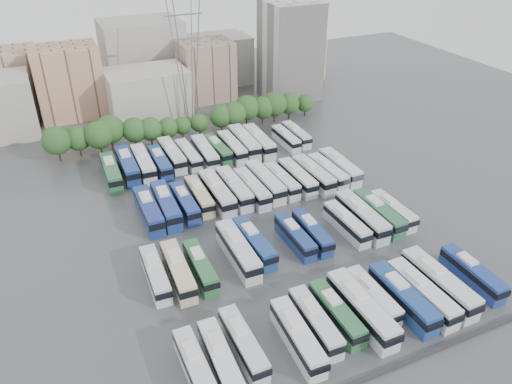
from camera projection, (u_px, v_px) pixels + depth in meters
name	position (u px, v px, depth m)	size (l,w,h in m)	color
ground	(269.00, 229.00, 86.28)	(220.00, 220.00, 0.00)	#424447
parapet	(387.00, 370.00, 60.30)	(56.00, 0.50, 0.50)	#2D2D30
tree_line	(185.00, 121.00, 116.44)	(66.32, 7.93, 8.24)	black
city_buildings	(131.00, 74.00, 135.90)	(102.00, 35.00, 20.00)	#9E998E
apartment_tower	(290.00, 51.00, 137.10)	(14.00, 14.00, 26.00)	silver
electricity_pylon	(186.00, 50.00, 116.61)	(9.00, 6.91, 33.83)	slate
bus_r0_s0	(196.00, 367.00, 58.81)	(2.46, 11.15, 3.49)	silver
bus_r0_s1	(220.00, 359.00, 59.78)	(2.94, 11.53, 3.59)	silver
bus_r0_s2	(243.00, 343.00, 61.94)	(2.51, 11.35, 3.56)	silver
bus_r0_s4	(298.00, 337.00, 62.73)	(3.18, 12.16, 3.78)	silver
bus_r0_s5	(315.00, 322.00, 65.05)	(2.93, 11.59, 3.61)	silver
bus_r0_s6	(336.00, 313.00, 66.45)	(2.51, 11.31, 3.55)	#2C683C
bus_r0_s7	(362.00, 309.00, 66.64)	(3.00, 13.60, 4.26)	silver
bus_r0_s8	(373.00, 296.00, 69.40)	(2.36, 10.79, 3.38)	silver
bus_r0_s9	(403.00, 298.00, 68.69)	(2.78, 12.73, 3.99)	navy
bus_r0_s10	(422.00, 293.00, 69.47)	(2.97, 12.76, 3.99)	silver
bus_r0_s11	(439.00, 283.00, 71.09)	(3.18, 13.68, 4.28)	silver
bus_r0_s13	(472.00, 273.00, 73.41)	(2.75, 11.56, 3.61)	navy
bus_r1_s0	(155.00, 274.00, 73.30)	(2.87, 11.46, 3.57)	silver
bus_r1_s1	(178.00, 271.00, 73.71)	(3.13, 12.39, 3.86)	beige
bus_r1_s2	(200.00, 266.00, 74.84)	(2.67, 11.16, 3.48)	#2D6A3A
bus_r1_s4	(238.00, 250.00, 77.75)	(3.09, 13.28, 4.15)	silver
bus_r1_s5	(254.00, 242.00, 79.81)	(2.93, 12.15, 3.79)	navy
bus_r1_s7	(295.00, 236.00, 81.52)	(2.41, 10.98, 3.44)	navy
bus_r1_s8	(312.00, 232.00, 82.56)	(2.82, 11.13, 3.47)	navy
bus_r1_s10	(347.00, 223.00, 84.63)	(2.65, 11.41, 3.57)	silver
bus_r1_s11	(362.00, 216.00, 85.99)	(3.19, 13.45, 4.20)	silver
bus_r1_s12	(379.00, 213.00, 87.04)	(2.77, 12.48, 3.91)	#2B6541
bus_r1_s13	(393.00, 210.00, 88.29)	(2.52, 10.99, 3.44)	silver
bus_r2_s1	(149.00, 210.00, 87.72)	(3.00, 13.12, 4.11)	navy
bus_r2_s2	(166.00, 205.00, 89.20)	(3.35, 13.35, 4.16)	navy
bus_r2_s3	(185.00, 203.00, 90.29)	(2.59, 11.68, 3.66)	navy
bus_r2_s4	(199.00, 196.00, 92.35)	(2.84, 11.69, 3.65)	#C3B986
bus_r2_s5	(217.00, 192.00, 92.88)	(3.00, 13.51, 4.23)	silver
bus_r2_s6	(234.00, 188.00, 94.35)	(2.87, 13.03, 4.08)	silver
bus_r2_s7	(252.00, 188.00, 94.53)	(2.80, 12.43, 3.89)	silver
bus_r2_s8	(265.00, 181.00, 96.47)	(3.04, 13.28, 4.16)	silver
bus_r2_s9	(281.00, 180.00, 97.31)	(2.75, 11.66, 3.64)	silver
bus_r2_s10	(297.00, 177.00, 98.27)	(2.72, 12.25, 3.84)	silver
bus_r2_s11	(313.00, 174.00, 99.12)	(3.19, 12.84, 4.00)	silver
bus_r2_s12	(328.00, 171.00, 100.39)	(2.93, 12.09, 3.77)	silver
bus_r2_s13	(340.00, 167.00, 101.88)	(2.86, 12.78, 4.01)	silver
bus_r3_s0	(111.00, 172.00, 100.01)	(3.18, 12.84, 4.00)	#2C673B
bus_r3_s1	(127.00, 165.00, 102.35)	(3.15, 13.46, 4.21)	navy
bus_r3_s2	(143.00, 163.00, 103.16)	(3.17, 13.17, 4.11)	silver
bus_r3_s3	(160.00, 162.00, 103.81)	(2.79, 12.01, 3.76)	navy
bus_r3_s4	(172.00, 155.00, 106.52)	(3.00, 13.01, 4.07)	silver
bus_r3_s5	(188.00, 155.00, 106.85)	(2.77, 11.82, 3.70)	silver
bus_r3_s6	(205.00, 152.00, 107.61)	(3.26, 12.85, 4.00)	silver
bus_r3_s7	(217.00, 149.00, 109.33)	(3.08, 11.86, 3.69)	#2C6637
bus_r3_s8	(232.00, 147.00, 110.11)	(2.87, 12.41, 3.88)	silver
bus_r3_s9	(244.00, 142.00, 111.79)	(3.40, 13.73, 4.28)	silver
bus_r3_s10	(259.00, 141.00, 112.32)	(3.30, 13.45, 4.20)	silver
bus_r3_s12	(286.00, 138.00, 114.61)	(2.38, 10.80, 3.39)	silver
bus_r3_s13	(296.00, 134.00, 116.42)	(2.49, 11.00, 3.44)	silver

